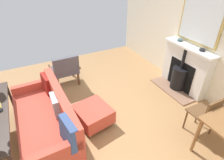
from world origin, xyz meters
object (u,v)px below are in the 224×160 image
object	(u,v)px
mantel_bowl_near	(180,40)
dining_chair_near_fireplace	(206,113)
sofa	(47,119)
mantel_bowl_far	(202,50)
ottoman	(93,114)
armchair_accent	(65,69)
fireplace	(184,70)

from	to	relation	value
mantel_bowl_near	dining_chair_near_fireplace	world-z (taller)	mantel_bowl_near
dining_chair_near_fireplace	sofa	bearing A→B (deg)	-27.10
sofa	mantel_bowl_far	bearing A→B (deg)	175.39
ottoman	armchair_accent	size ratio (longest dim) A/B	0.89
mantel_bowl_near	sofa	distance (m)	3.35
mantel_bowl_near	sofa	xyz separation A→B (m)	(3.24, 0.37, -0.76)
dining_chair_near_fireplace	mantel_bowl_far	bearing A→B (deg)	-129.61
armchair_accent	sofa	bearing A→B (deg)	63.51
sofa	dining_chair_near_fireplace	size ratio (longest dim) A/B	2.31
ottoman	armchair_accent	distance (m)	1.57
fireplace	sofa	distance (m)	3.20
mantel_bowl_near	ottoman	distance (m)	2.63
ottoman	dining_chair_near_fireplace	size ratio (longest dim) A/B	0.90
mantel_bowl_far	armchair_accent	xyz separation A→B (m)	(2.52, -1.70, -0.66)
fireplace	mantel_bowl_near	xyz separation A→B (m)	(-0.04, -0.34, 0.64)
mantel_bowl_near	dining_chair_near_fireplace	size ratio (longest dim) A/B	0.14
mantel_bowl_near	mantel_bowl_far	bearing A→B (deg)	90.00
sofa	armchair_accent	size ratio (longest dim) A/B	2.28
sofa	armchair_accent	bearing A→B (deg)	-116.49
mantel_bowl_near	mantel_bowl_far	xyz separation A→B (m)	(0.00, 0.63, 0.00)
fireplace	dining_chair_near_fireplace	size ratio (longest dim) A/B	1.59
fireplace	mantel_bowl_near	bearing A→B (deg)	-96.88
fireplace	mantel_bowl_far	bearing A→B (deg)	97.94
fireplace	ottoman	xyz separation A→B (m)	(2.39, 0.14, -0.26)
fireplace	mantel_bowl_far	size ratio (longest dim) A/B	11.00
dining_chair_near_fireplace	armchair_accent	bearing A→B (deg)	-57.45
mantel_bowl_near	armchair_accent	distance (m)	2.82
armchair_accent	mantel_bowl_far	bearing A→B (deg)	146.05
fireplace	armchair_accent	bearing A→B (deg)	-29.51
ottoman	armchair_accent	world-z (taller)	armchair_accent
ottoman	armchair_accent	bearing A→B (deg)	-86.58
fireplace	dining_chair_near_fireplace	distance (m)	1.49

